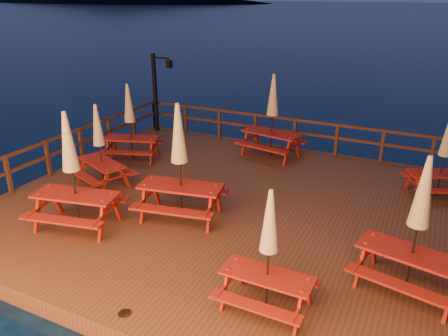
{
  "coord_description": "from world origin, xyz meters",
  "views": [
    {
      "loc": [
        4.19,
        -9.25,
        5.56
      ],
      "look_at": [
        -0.65,
        0.6,
        1.09
      ],
      "focal_mm": 35.0,
      "sensor_mm": 36.0,
      "label": 1
    }
  ],
  "objects_px": {
    "picnic_table_0": "(72,169)",
    "picnic_table_2": "(269,249)",
    "lamp_post": "(158,86)",
    "picnic_table_1": "(180,161)"
  },
  "relations": [
    {
      "from": "picnic_table_0",
      "to": "picnic_table_2",
      "type": "distance_m",
      "value": 5.06
    },
    {
      "from": "picnic_table_0",
      "to": "picnic_table_2",
      "type": "height_order",
      "value": "picnic_table_0"
    },
    {
      "from": "lamp_post",
      "to": "picnic_table_1",
      "type": "xyz_separation_m",
      "value": [
        4.47,
        -5.75,
        -0.31
      ]
    },
    {
      "from": "lamp_post",
      "to": "picnic_table_1",
      "type": "distance_m",
      "value": 7.29
    },
    {
      "from": "lamp_post",
      "to": "picnic_table_2",
      "type": "relative_size",
      "value": 1.32
    },
    {
      "from": "lamp_post",
      "to": "picnic_table_2",
      "type": "bearing_deg",
      "value": -46.48
    },
    {
      "from": "lamp_post",
      "to": "picnic_table_1",
      "type": "relative_size",
      "value": 1.05
    },
    {
      "from": "picnic_table_0",
      "to": "picnic_table_2",
      "type": "relative_size",
      "value": 1.22
    },
    {
      "from": "lamp_post",
      "to": "picnic_table_1",
      "type": "bearing_deg",
      "value": -52.11
    },
    {
      "from": "picnic_table_2",
      "to": "lamp_post",
      "type": "bearing_deg",
      "value": 133.77
    }
  ]
}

